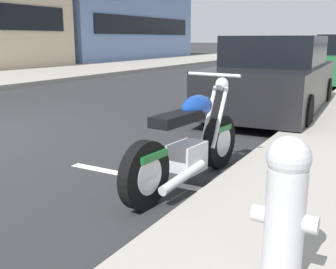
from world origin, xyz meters
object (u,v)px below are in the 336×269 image
Objects in this scene: parked_motorcycle at (189,145)px; fire_hydrant at (286,205)px; parked_car_far_down_curb at (274,78)px; parked_car_second_in_row at (322,62)px.

parked_motorcycle is 1.94m from fire_hydrant.
parked_car_far_down_curb is 6.45m from parked_car_second_in_row.
parked_car_second_in_row reaches higher than fire_hydrant.
fire_hydrant is at bearing -133.03° from parked_motorcycle.
parked_car_far_down_curb reaches higher than fire_hydrant.
parked_car_second_in_row is (6.45, 0.17, 0.00)m from parked_car_far_down_curb.
parked_car_second_in_row reaches higher than parked_motorcycle.
parked_motorcycle is 0.43× the size of parked_car_second_in_row.
parked_car_far_down_curb is at bearing -176.85° from parked_car_second_in_row.
parked_car_far_down_curb is 5.46× the size of fire_hydrant.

